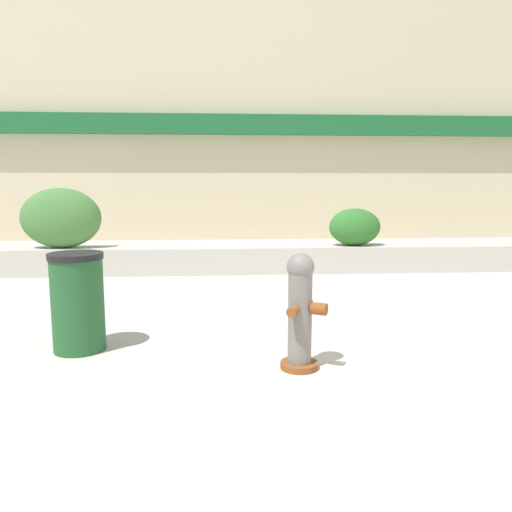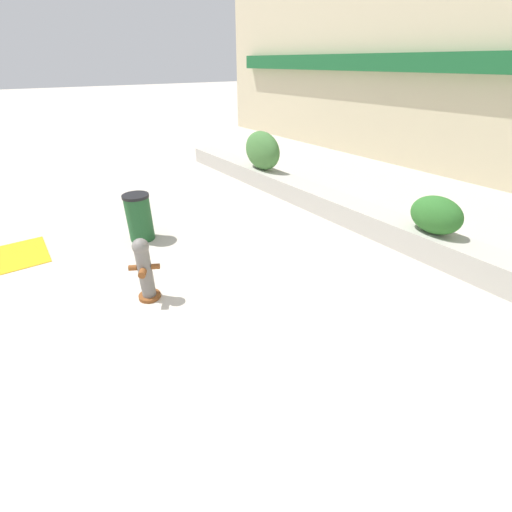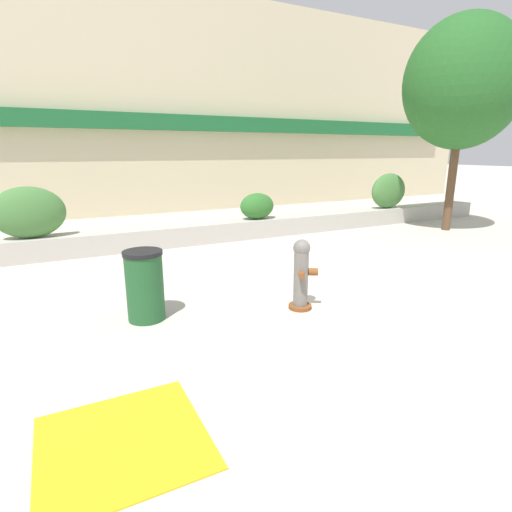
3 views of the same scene
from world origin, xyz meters
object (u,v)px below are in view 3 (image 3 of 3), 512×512
hedge_bush_1 (257,206)px  trash_bin (145,285)px  hedge_bush_2 (389,191)px  fire_hydrant (301,274)px  hedge_bush_0 (29,213)px  street_tree (463,84)px

hedge_bush_1 → trash_bin: (-4.02, -4.38, -0.35)m
hedge_bush_2 → fire_hydrant: 8.41m
hedge_bush_1 → hedge_bush_2: (4.88, 0.00, 0.21)m
fire_hydrant → hedge_bush_1: bearing=70.0°
hedge_bush_2 → trash_bin: 9.93m
hedge_bush_0 → hedge_bush_2: size_ratio=1.08×
fire_hydrant → street_tree: size_ratio=0.18×
hedge_bush_0 → fire_hydrant: hedge_bush_0 is taller
hedge_bush_1 → fire_hydrant: 5.37m
trash_bin → hedge_bush_0: bearing=109.0°
hedge_bush_0 → hedge_bush_1: size_ratio=1.49×
hedge_bush_1 → street_tree: 6.74m
hedge_bush_2 → trash_bin: bearing=-153.8°
hedge_bush_1 → trash_bin: 5.95m
hedge_bush_2 → hedge_bush_1: bearing=180.0°
hedge_bush_0 → hedge_bush_1: bearing=0.0°
fire_hydrant → street_tree: (7.45, 3.30, 3.61)m
hedge_bush_1 → hedge_bush_2: bearing=0.0°
hedge_bush_2 → street_tree: (0.73, -1.75, 3.10)m
hedge_bush_2 → fire_hydrant: bearing=-143.1°
hedge_bush_1 → street_tree: size_ratio=0.17×
hedge_bush_0 → fire_hydrant: 6.27m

